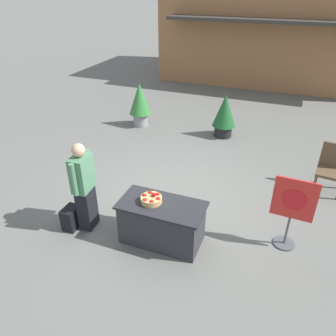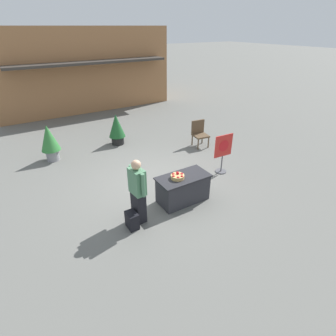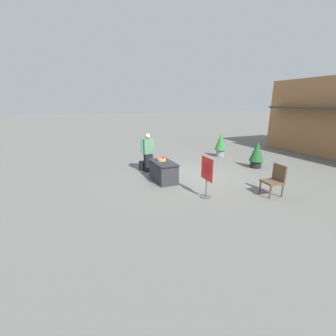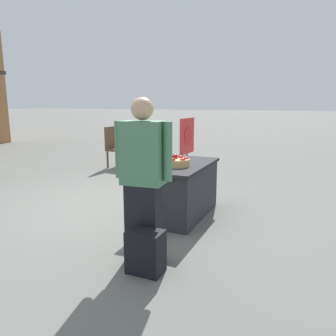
{
  "view_description": "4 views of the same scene",
  "coord_description": "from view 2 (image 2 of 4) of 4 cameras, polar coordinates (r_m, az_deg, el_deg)",
  "views": [
    {
      "loc": [
        1.89,
        -5.16,
        3.96
      ],
      "look_at": [
        0.03,
        -0.4,
        0.99
      ],
      "focal_mm": 35.0,
      "sensor_mm": 36.0,
      "label": 1
    },
    {
      "loc": [
        -3.27,
        -6.03,
        4.27
      ],
      "look_at": [
        0.11,
        -0.58,
        0.78
      ],
      "focal_mm": 28.0,
      "sensor_mm": 36.0,
      "label": 2
    },
    {
      "loc": [
        7.84,
        -4.27,
        2.9
      ],
      "look_at": [
        0.79,
        -1.22,
        0.67
      ],
      "focal_mm": 24.0,
      "sensor_mm": 36.0,
      "label": 3
    },
    {
      "loc": [
        -4.02,
        -2.82,
        1.63
      ],
      "look_at": [
        0.14,
        -1.0,
        0.7
      ],
      "focal_mm": 35.0,
      "sensor_mm": 36.0,
      "label": 4
    }
  ],
  "objects": [
    {
      "name": "ground_plane",
      "position": [
        8.08,
        -2.84,
        -3.36
      ],
      "size": [
        120.0,
        120.0,
        0.0
      ],
      "primitive_type": "plane",
      "color": "slate"
    },
    {
      "name": "storefront_building",
      "position": [
        17.48,
        -19.04,
        20.16
      ],
      "size": [
        9.4,
        5.81,
        4.28
      ],
      "color": "#9E6B42",
      "rests_on": "ground_plane"
    },
    {
      "name": "display_table",
      "position": [
        7.14,
        3.26,
        -4.46
      ],
      "size": [
        1.43,
        0.73,
        0.76
      ],
      "color": "#2D2D33",
      "rests_on": "ground_plane"
    },
    {
      "name": "apple_basket",
      "position": [
        6.82,
        2.1,
        -1.83
      ],
      "size": [
        0.35,
        0.35,
        0.16
      ],
      "color": "tan",
      "rests_on": "display_table"
    },
    {
      "name": "person_visitor",
      "position": [
        6.21,
        -6.6,
        -5.08
      ],
      "size": [
        0.3,
        0.61,
        1.67
      ],
      "rotation": [
        0.0,
        0.0,
        0.09
      ],
      "color": "black",
      "rests_on": "ground_plane"
    },
    {
      "name": "backpack",
      "position": [
        6.39,
        -7.82,
        -11.19
      ],
      "size": [
        0.24,
        0.34,
        0.42
      ],
      "color": "black",
      "rests_on": "ground_plane"
    },
    {
      "name": "poster_board",
      "position": [
        8.55,
        11.86,
        3.5
      ],
      "size": [
        0.67,
        0.36,
        1.3
      ],
      "rotation": [
        0.0,
        0.0,
        -1.62
      ],
      "color": "#4C4C51",
      "rests_on": "ground_plane"
    },
    {
      "name": "patio_chair",
      "position": [
        10.53,
        6.83,
        7.74
      ],
      "size": [
        0.61,
        0.61,
        1.02
      ],
      "rotation": [
        0.0,
        0.0,
        4.59
      ],
      "color": "brown",
      "rests_on": "ground_plane"
    },
    {
      "name": "potted_plant_far_right",
      "position": [
        10.06,
        -24.41,
        5.45
      ],
      "size": [
        0.65,
        0.65,
        1.32
      ],
      "color": "gray",
      "rests_on": "ground_plane"
    },
    {
      "name": "potted_plant_near_left",
      "position": [
        10.76,
        -11.12,
        8.52
      ],
      "size": [
        0.65,
        0.65,
        1.24
      ],
      "color": "black",
      "rests_on": "ground_plane"
    }
  ]
}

